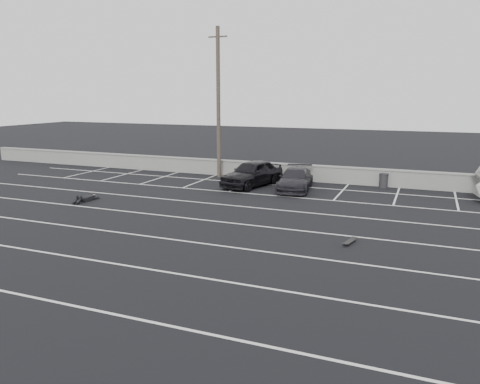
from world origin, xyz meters
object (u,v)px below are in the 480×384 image
at_px(trash_bin, 384,180).
at_px(person, 89,196).
at_px(car_left, 252,173).
at_px(car_right, 295,179).
at_px(utility_pole, 218,103).
at_px(skateboard, 350,241).

distance_m(trash_bin, person, 16.88).
height_order(car_left, trash_bin, car_left).
relative_size(car_right, trash_bin, 5.14).
bearing_deg(trash_bin, person, -146.53).
bearing_deg(car_right, car_left, 169.18).
distance_m(car_left, utility_pole, 5.58).
xyz_separation_m(car_left, person, (-6.63, -6.83, -0.57)).
bearing_deg(car_right, utility_pole, 151.45).
bearing_deg(skateboard, car_right, 129.67).
height_order(car_left, skateboard, car_left).
distance_m(car_left, person, 9.53).
bearing_deg(trash_bin, skateboard, -90.73).
distance_m(utility_pole, skateboard, 16.02).
distance_m(car_right, trash_bin, 5.40).
distance_m(trash_bin, skateboard, 11.54).
bearing_deg(utility_pole, car_right, -20.68).
bearing_deg(person, utility_pole, 67.01).
relative_size(trash_bin, person, 0.39).
relative_size(car_left, skateboard, 5.32).
relative_size(car_left, person, 2.12).
bearing_deg(car_left, trash_bin, 34.34).
distance_m(car_left, skateboard, 11.66).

